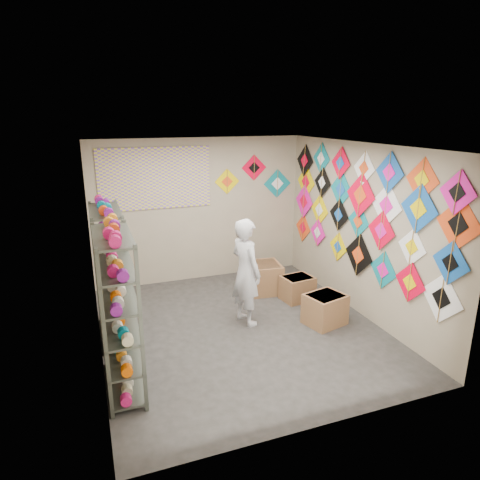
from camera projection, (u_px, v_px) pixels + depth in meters
name	position (u px, v px, depth m)	size (l,w,h in m)	color
ground	(241.00, 329.00, 6.44)	(4.50, 4.50, 0.00)	#2E2B28
room_walls	(241.00, 223.00, 5.97)	(4.50, 4.50, 4.50)	tan
shelf_rack_front	(119.00, 313.00, 4.82)	(0.40, 1.10, 1.90)	#4C5147
shelf_rack_back	(111.00, 274.00, 5.99)	(0.40, 1.10, 1.90)	#4C5147
string_spools	(114.00, 285.00, 5.37)	(0.12, 2.36, 0.12)	#E0176C
kite_wall_display	(361.00, 212.00, 6.61)	(0.05, 4.30, 2.03)	white
back_wall_kites	(256.00, 178.00, 8.29)	(1.58, 0.02, 0.87)	#FBD901
poster	(155.00, 178.00, 7.61)	(2.00, 0.01, 1.10)	#7D55B9
shopkeeper	(246.00, 272.00, 6.43)	(0.54, 0.69, 1.65)	silver
carton_a	(325.00, 309.00, 6.54)	(0.57, 0.47, 0.47)	#8E613E
carton_b	(297.00, 288.00, 7.39)	(0.52, 0.42, 0.42)	#8E613E
carton_c	(265.00, 278.00, 7.72)	(0.55, 0.60, 0.53)	#8E613E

